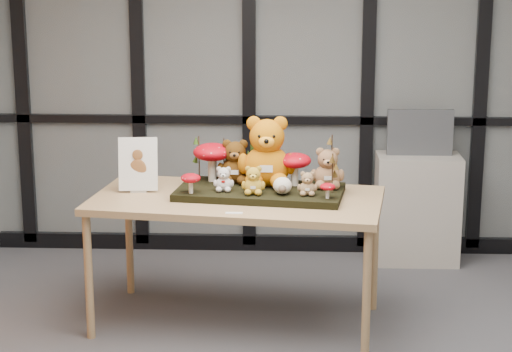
{
  "coord_description": "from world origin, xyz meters",
  "views": [
    {
      "loc": [
        -0.1,
        -4.53,
        2.32
      ],
      "look_at": [
        -0.33,
        0.95,
        0.98
      ],
      "focal_mm": 65.0,
      "sensor_mm": 36.0,
      "label": 1
    }
  ],
  "objects_px": {
    "display_table": "(237,207)",
    "mushroom_back_left": "(212,160)",
    "cabinet": "(417,209)",
    "monitor": "(420,132)",
    "bear_tan_back": "(328,166)",
    "bear_brown_medium": "(235,159)",
    "bear_beige_small": "(307,182)",
    "diorama_tray": "(260,192)",
    "mushroom_front_left": "(191,182)",
    "sign_holder": "(138,166)",
    "bear_white_bow": "(224,178)",
    "plush_cream_hedgehog": "(282,185)",
    "bear_small_yellow": "(253,179)",
    "bear_pooh_yellow": "(267,147)",
    "mushroom_front_right": "(328,190)",
    "mushroom_back_right": "(295,168)"
  },
  "relations": [
    {
      "from": "bear_tan_back",
      "to": "bear_beige_small",
      "type": "distance_m",
      "value": 0.24
    },
    {
      "from": "bear_brown_medium",
      "to": "bear_small_yellow",
      "type": "xyz_separation_m",
      "value": [
        0.13,
        -0.28,
        -0.06
      ]
    },
    {
      "from": "cabinet",
      "to": "bear_small_yellow",
      "type": "bearing_deg",
      "value": -131.24
    },
    {
      "from": "bear_tan_back",
      "to": "cabinet",
      "type": "xyz_separation_m",
      "value": [
        0.72,
        1.16,
        -0.6
      ]
    },
    {
      "from": "bear_white_bow",
      "to": "bear_beige_small",
      "type": "height_order",
      "value": "bear_white_bow"
    },
    {
      "from": "bear_brown_medium",
      "to": "bear_beige_small",
      "type": "bearing_deg",
      "value": -25.01
    },
    {
      "from": "display_table",
      "to": "diorama_tray",
      "type": "distance_m",
      "value": 0.17
    },
    {
      "from": "display_table",
      "to": "mushroom_back_right",
      "type": "height_order",
      "value": "mushroom_back_right"
    },
    {
      "from": "bear_pooh_yellow",
      "to": "bear_white_bow",
      "type": "bearing_deg",
      "value": -139.98
    },
    {
      "from": "mushroom_back_left",
      "to": "sign_holder",
      "type": "xyz_separation_m",
      "value": [
        -0.46,
        -0.12,
        -0.02
      ]
    },
    {
      "from": "display_table",
      "to": "bear_brown_medium",
      "type": "height_order",
      "value": "bear_brown_medium"
    },
    {
      "from": "display_table",
      "to": "mushroom_back_right",
      "type": "bearing_deg",
      "value": 29.21
    },
    {
      "from": "display_table",
      "to": "mushroom_front_right",
      "type": "distance_m",
      "value": 0.6
    },
    {
      "from": "mushroom_front_left",
      "to": "sign_holder",
      "type": "relative_size",
      "value": 0.39
    },
    {
      "from": "bear_brown_medium",
      "to": "mushroom_front_left",
      "type": "relative_size",
      "value": 2.25
    },
    {
      "from": "bear_pooh_yellow",
      "to": "mushroom_back_right",
      "type": "bearing_deg",
      "value": 5.38
    },
    {
      "from": "cabinet",
      "to": "bear_white_bow",
      "type": "bearing_deg",
      "value": -136.86
    },
    {
      "from": "diorama_tray",
      "to": "bear_brown_medium",
      "type": "height_order",
      "value": "bear_brown_medium"
    },
    {
      "from": "bear_pooh_yellow",
      "to": "bear_tan_back",
      "type": "bearing_deg",
      "value": 1.03
    },
    {
      "from": "bear_beige_small",
      "to": "bear_brown_medium",
      "type": "bearing_deg",
      "value": 154.99
    },
    {
      "from": "display_table",
      "to": "bear_brown_medium",
      "type": "xyz_separation_m",
      "value": [
        -0.02,
        0.2,
        0.26
      ]
    },
    {
      "from": "mushroom_front_right",
      "to": "display_table",
      "type": "bearing_deg",
      "value": 162.81
    },
    {
      "from": "bear_brown_medium",
      "to": "bear_tan_back",
      "type": "relative_size",
      "value": 1.1
    },
    {
      "from": "diorama_tray",
      "to": "sign_holder",
      "type": "distance_m",
      "value": 0.79
    },
    {
      "from": "mushroom_front_right",
      "to": "monitor",
      "type": "xyz_separation_m",
      "value": [
        0.73,
        1.45,
        0.07
      ]
    },
    {
      "from": "monitor",
      "to": "sign_holder",
      "type": "bearing_deg",
      "value": -148.53
    },
    {
      "from": "cabinet",
      "to": "monitor",
      "type": "distance_m",
      "value": 0.59
    },
    {
      "from": "cabinet",
      "to": "monitor",
      "type": "height_order",
      "value": "monitor"
    },
    {
      "from": "bear_small_yellow",
      "to": "bear_white_bow",
      "type": "bearing_deg",
      "value": 168.46
    },
    {
      "from": "bear_brown_medium",
      "to": "bear_small_yellow",
      "type": "relative_size",
      "value": 1.6
    },
    {
      "from": "bear_white_bow",
      "to": "diorama_tray",
      "type": "bearing_deg",
      "value": 24.19
    },
    {
      "from": "bear_white_bow",
      "to": "mushroom_front_right",
      "type": "relative_size",
      "value": 1.63
    },
    {
      "from": "bear_brown_medium",
      "to": "plush_cream_hedgehog",
      "type": "relative_size",
      "value": 2.65
    },
    {
      "from": "diorama_tray",
      "to": "mushroom_front_left",
      "type": "distance_m",
      "value": 0.45
    },
    {
      "from": "bear_beige_small",
      "to": "mushroom_back_left",
      "type": "height_order",
      "value": "mushroom_back_left"
    },
    {
      "from": "bear_beige_small",
      "to": "plush_cream_hedgehog",
      "type": "distance_m",
      "value": 0.15
    },
    {
      "from": "bear_brown_medium",
      "to": "mushroom_back_right",
      "type": "height_order",
      "value": "bear_brown_medium"
    },
    {
      "from": "mushroom_back_right",
      "to": "monitor",
      "type": "relative_size",
      "value": 0.47
    },
    {
      "from": "diorama_tray",
      "to": "mushroom_back_right",
      "type": "relative_size",
      "value": 4.47
    },
    {
      "from": "bear_beige_small",
      "to": "monitor",
      "type": "height_order",
      "value": "monitor"
    },
    {
      "from": "diorama_tray",
      "to": "bear_pooh_yellow",
      "type": "height_order",
      "value": "bear_pooh_yellow"
    },
    {
      "from": "diorama_tray",
      "to": "bear_white_bow",
      "type": "xyz_separation_m",
      "value": [
        -0.22,
        -0.06,
        0.11
      ]
    },
    {
      "from": "display_table",
      "to": "mushroom_back_left",
      "type": "height_order",
      "value": "mushroom_back_left"
    },
    {
      "from": "sign_holder",
      "to": "mushroom_front_right",
      "type": "bearing_deg",
      "value": -17.83
    },
    {
      "from": "mushroom_back_left",
      "to": "bear_white_bow",
      "type": "bearing_deg",
      "value": -69.62
    },
    {
      "from": "bear_pooh_yellow",
      "to": "bear_beige_small",
      "type": "bearing_deg",
      "value": -35.64
    },
    {
      "from": "bear_small_yellow",
      "to": "sign_holder",
      "type": "distance_m",
      "value": 0.76
    },
    {
      "from": "display_table",
      "to": "bear_pooh_yellow",
      "type": "height_order",
      "value": "bear_pooh_yellow"
    },
    {
      "from": "bear_white_bow",
      "to": "bear_beige_small",
      "type": "distance_m",
      "value": 0.52
    },
    {
      "from": "bear_tan_back",
      "to": "monitor",
      "type": "distance_m",
      "value": 1.38
    }
  ]
}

